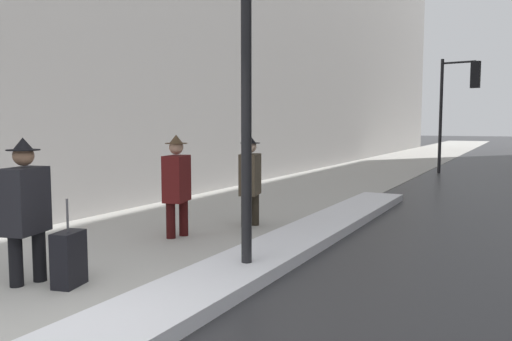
{
  "coord_description": "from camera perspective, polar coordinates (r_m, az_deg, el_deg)",
  "views": [
    {
      "loc": [
        3.07,
        -2.47,
        1.73
      ],
      "look_at": [
        -0.4,
        4.0,
        1.05
      ],
      "focal_mm": 35.0,
      "sensor_mm": 36.0,
      "label": 1
    }
  ],
  "objects": [
    {
      "name": "rolling_suitcase",
      "position": [
        5.72,
        -20.59,
        -9.49
      ],
      "size": [
        0.3,
        0.4,
        0.95
      ],
      "rotation": [
        0.0,
        0.0,
        -1.32
      ],
      "color": "black",
      "rests_on": "ground"
    },
    {
      "name": "pedestrian_trailing",
      "position": [
        7.66,
        -9.05,
        -1.28
      ],
      "size": [
        0.4,
        0.54,
        1.58
      ],
      "rotation": [
        0.0,
        0.0,
        -1.32
      ],
      "color": "#340C0C",
      "rests_on": "ground"
    },
    {
      "name": "snow_bank_curb",
      "position": [
        7.51,
        5.6,
        -7.48
      ],
      "size": [
        0.89,
        9.41,
        0.15
      ],
      "color": "white",
      "rests_on": "ground"
    },
    {
      "name": "traffic_light_near",
      "position": [
        18.91,
        22.43,
        8.47
      ],
      "size": [
        1.31,
        0.33,
        4.03
      ],
      "rotation": [
        0.0,
        0.0,
        -0.1
      ],
      "color": "black",
      "rests_on": "ground"
    },
    {
      "name": "pedestrian_in_fedora",
      "position": [
        8.38,
        -0.65,
        -0.79
      ],
      "size": [
        0.39,
        0.71,
        1.55
      ],
      "rotation": [
        0.0,
        0.0,
        -1.32
      ],
      "color": "#2A241B",
      "rests_on": "ground"
    },
    {
      "name": "sidewalk_slab",
      "position": [
        18.28,
        11.96,
        -0.26
      ],
      "size": [
        4.0,
        80.0,
        0.01
      ],
      "color": "#B2AFA8",
      "rests_on": "ground"
    },
    {
      "name": "lamp_post",
      "position": [
        5.67,
        -1.13,
        13.03
      ],
      "size": [
        0.28,
        0.28,
        4.07
      ],
      "color": "black",
      "rests_on": "ground"
    },
    {
      "name": "pedestrian_nearside",
      "position": [
        5.87,
        -24.85,
        -3.61
      ],
      "size": [
        0.4,
        0.55,
        1.59
      ],
      "rotation": [
        0.0,
        0.0,
        -1.32
      ],
      "color": "black",
      "rests_on": "ground"
    }
  ]
}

